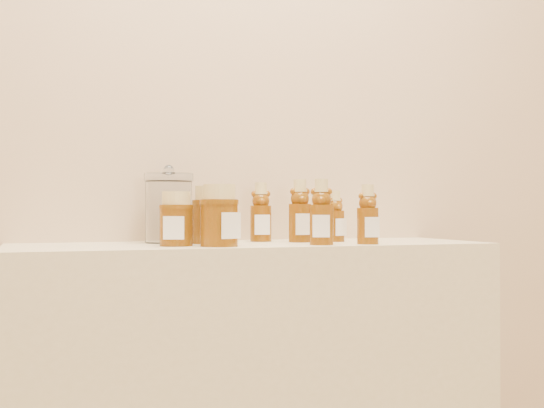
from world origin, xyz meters
name	(u,v)px	position (x,y,z in m)	size (l,w,h in m)	color
wall_back	(231,81)	(0.00, 1.75, 1.35)	(3.50, 0.02, 2.70)	tan
bear_bottle_back_left	(261,208)	(0.05, 1.64, 0.99)	(0.06, 0.06, 0.18)	#5C2F07
bear_bottle_back_mid	(300,207)	(0.14, 1.57, 0.99)	(0.06, 0.06, 0.19)	#5C2F07
bear_bottle_back_right	(335,213)	(0.24, 1.57, 0.98)	(0.05, 0.05, 0.15)	#5C2F07
bear_bottle_front_left	(321,208)	(0.13, 1.42, 0.99)	(0.06, 0.06, 0.18)	#5C2F07
bear_bottle_front_right	(368,210)	(0.26, 1.42, 0.98)	(0.06, 0.06, 0.17)	#5C2F07
honey_jar_left	(176,219)	(-0.21, 1.49, 0.96)	(0.08, 0.08, 0.13)	#5C2F07
honey_jar_back	(210,215)	(-0.11, 1.57, 0.97)	(0.09, 0.09, 0.15)	#5C2F07
honey_jar_front	(219,215)	(-0.12, 1.44, 0.97)	(0.09, 0.09, 0.14)	#5C2F07
glass_canister	(169,205)	(-0.20, 1.64, 1.00)	(0.13, 0.13, 0.20)	white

